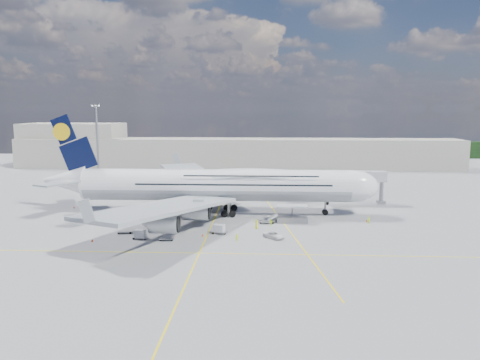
{
  "coord_description": "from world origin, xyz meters",
  "views": [
    {
      "loc": [
        10.61,
        -95.72,
        24.16
      ],
      "look_at": [
        5.53,
        8.0,
        8.27
      ],
      "focal_mm": 35.0,
      "sensor_mm": 36.0,
      "label": 1
    }
  ],
  "objects_px": {
    "light_mast": "(98,145)",
    "baggage_tug": "(165,225)",
    "dolly_nose_far": "(219,229)",
    "dolly_row_a": "(140,234)",
    "cargo_loader": "(291,216)",
    "airliner": "(218,185)",
    "crew_nose": "(369,220)",
    "service_van": "(274,235)",
    "cone_wing_left_outer": "(156,194)",
    "dolly_row_b": "(167,239)",
    "dolly_back": "(125,231)",
    "jet_bridge": "(339,179)",
    "cone_wing_left_inner": "(206,199)",
    "dolly_row_c": "(170,217)",
    "catering_truck_outer": "(177,185)",
    "cone_nose": "(367,221)",
    "crew_wing": "(124,223)",
    "dolly_nose_near": "(267,222)",
    "crew_van": "(256,224)",
    "cone_wing_right_inner": "(202,235)",
    "crew_tug": "(237,238)",
    "crew_loader": "(271,222)",
    "catering_truck_inner": "(171,197)",
    "cone_wing_right_outer": "(92,240)",
    "cone_tail": "(74,207)"
  },
  "relations": [
    {
      "from": "cone_wing_left_inner",
      "to": "dolly_row_c",
      "type": "bearing_deg",
      "value": -100.89
    },
    {
      "from": "dolly_nose_far",
      "to": "dolly_row_a",
      "type": "bearing_deg",
      "value": -145.45
    },
    {
      "from": "dolly_row_c",
      "to": "dolly_nose_near",
      "type": "height_order",
      "value": "dolly_row_c"
    },
    {
      "from": "service_van",
      "to": "cone_wing_left_inner",
      "type": "distance_m",
      "value": 40.92
    },
    {
      "from": "dolly_nose_far",
      "to": "crew_nose",
      "type": "relative_size",
      "value": 1.9
    },
    {
      "from": "dolly_nose_far",
      "to": "crew_tug",
      "type": "height_order",
      "value": "dolly_nose_far"
    },
    {
      "from": "dolly_nose_near",
      "to": "cone_wing_left_inner",
      "type": "distance_m",
      "value": 30.06
    },
    {
      "from": "airliner",
      "to": "dolly_back",
      "type": "bearing_deg",
      "value": -132.59
    },
    {
      "from": "catering_truck_outer",
      "to": "cone_nose",
      "type": "distance_m",
      "value": 61.02
    },
    {
      "from": "catering_truck_outer",
      "to": "service_van",
      "type": "distance_m",
      "value": 58.5
    },
    {
      "from": "airliner",
      "to": "crew_nose",
      "type": "relative_size",
      "value": 47.55
    },
    {
      "from": "jet_bridge",
      "to": "service_van",
      "type": "relative_size",
      "value": 4.31
    },
    {
      "from": "cone_wing_right_inner",
      "to": "cone_tail",
      "type": "xyz_separation_m",
      "value": [
        -34.78,
        23.8,
        -0.02
      ]
    },
    {
      "from": "cargo_loader",
      "to": "dolly_nose_far",
      "type": "height_order",
      "value": "cargo_loader"
    },
    {
      "from": "dolly_row_b",
      "to": "dolly_nose_far",
      "type": "bearing_deg",
      "value": 29.65
    },
    {
      "from": "baggage_tug",
      "to": "cone_nose",
      "type": "bearing_deg",
      "value": -9.05
    },
    {
      "from": "dolly_row_c",
      "to": "light_mast",
      "type": "bearing_deg",
      "value": 122.56
    },
    {
      "from": "service_van",
      "to": "cone_wing_right_outer",
      "type": "xyz_separation_m",
      "value": [
        -33.34,
        -3.91,
        -0.34
      ]
    },
    {
      "from": "dolly_nose_far",
      "to": "baggage_tug",
      "type": "relative_size",
      "value": 1.0
    },
    {
      "from": "dolly_back",
      "to": "jet_bridge",
      "type": "bearing_deg",
      "value": 21.43
    },
    {
      "from": "cone_wing_left_inner",
      "to": "cone_wing_right_inner",
      "type": "xyz_separation_m",
      "value": [
        3.84,
        -36.28,
        0.02
      ]
    },
    {
      "from": "cargo_loader",
      "to": "dolly_nose_near",
      "type": "distance_m",
      "value": 5.51
    },
    {
      "from": "light_mast",
      "to": "baggage_tug",
      "type": "xyz_separation_m",
      "value": [
        30.9,
        -49.34,
        -12.41
      ]
    },
    {
      "from": "light_mast",
      "to": "catering_truck_inner",
      "type": "distance_m",
      "value": 38.88
    },
    {
      "from": "cargo_loader",
      "to": "dolly_row_c",
      "type": "bearing_deg",
      "value": -177.89
    },
    {
      "from": "dolly_row_b",
      "to": "crew_van",
      "type": "relative_size",
      "value": 1.43
    },
    {
      "from": "light_mast",
      "to": "crew_loader",
      "type": "distance_m",
      "value": 70.84
    },
    {
      "from": "crew_nose",
      "to": "jet_bridge",
      "type": "bearing_deg",
      "value": 79.05
    },
    {
      "from": "dolly_row_b",
      "to": "baggage_tug",
      "type": "relative_size",
      "value": 0.85
    },
    {
      "from": "airliner",
      "to": "dolly_row_b",
      "type": "bearing_deg",
      "value": -108.03
    },
    {
      "from": "cone_wing_left_inner",
      "to": "cone_wing_right_outer",
      "type": "height_order",
      "value": "cone_wing_right_outer"
    },
    {
      "from": "dolly_nose_far",
      "to": "jet_bridge",
      "type": "bearing_deg",
      "value": 63.48
    },
    {
      "from": "service_van",
      "to": "airliner",
      "type": "bearing_deg",
      "value": 77.56
    },
    {
      "from": "airliner",
      "to": "crew_van",
      "type": "distance_m",
      "value": 17.25
    },
    {
      "from": "catering_truck_outer",
      "to": "cargo_loader",
      "type": "bearing_deg",
      "value": -50.45
    },
    {
      "from": "dolly_row_c",
      "to": "cone_wing_left_outer",
      "type": "relative_size",
      "value": 5.59
    },
    {
      "from": "cone_wing_left_inner",
      "to": "cone_wing_left_outer",
      "type": "distance_m",
      "value": 15.67
    },
    {
      "from": "catering_truck_outer",
      "to": "service_van",
      "type": "relative_size",
      "value": 1.36
    },
    {
      "from": "airliner",
      "to": "dolly_nose_near",
      "type": "height_order",
      "value": "airliner"
    },
    {
      "from": "dolly_row_b",
      "to": "crew_wing",
      "type": "distance_m",
      "value": 14.02
    },
    {
      "from": "service_van",
      "to": "cone_wing_left_outer",
      "type": "distance_m",
      "value": 53.28
    },
    {
      "from": "cone_wing_right_inner",
      "to": "service_van",
      "type": "bearing_deg",
      "value": -3.12
    },
    {
      "from": "dolly_back",
      "to": "baggage_tug",
      "type": "bearing_deg",
      "value": 16.03
    },
    {
      "from": "crew_nose",
      "to": "cone_wing_right_outer",
      "type": "xyz_separation_m",
      "value": [
        -53.54,
        -15.65,
        -0.57
      ]
    },
    {
      "from": "dolly_nose_far",
      "to": "crew_van",
      "type": "bearing_deg",
      "value": 47.27
    },
    {
      "from": "baggage_tug",
      "to": "cone_wing_right_inner",
      "type": "distance_m",
      "value": 9.78
    },
    {
      "from": "cone_wing_left_inner",
      "to": "cone_tail",
      "type": "distance_m",
      "value": 33.36
    },
    {
      "from": "service_van",
      "to": "crew_nose",
      "type": "xyz_separation_m",
      "value": [
        20.2,
        11.74,
        0.23
      ]
    },
    {
      "from": "crew_loader",
      "to": "baggage_tug",
      "type": "bearing_deg",
      "value": -109.2
    },
    {
      "from": "cargo_loader",
      "to": "crew_wing",
      "type": "distance_m",
      "value": 35.19
    }
  ]
}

